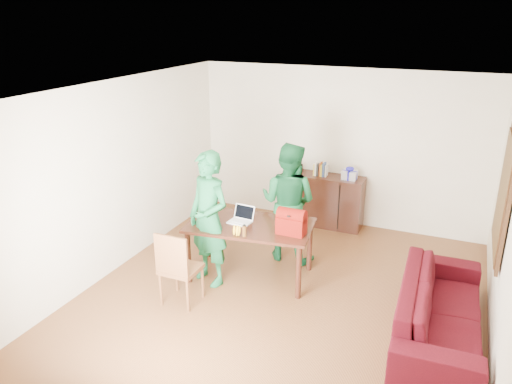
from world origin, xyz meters
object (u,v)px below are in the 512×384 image
at_px(table, 250,231).
at_px(person_near, 209,219).
at_px(person_far, 288,202).
at_px(sofa, 440,310).
at_px(laptop, 240,220).
at_px(bottle, 244,230).
at_px(red_bag, 291,224).
at_px(chair, 181,281).

height_order(table, person_near, person_near).
relative_size(person_far, sofa, 0.78).
distance_m(table, sofa, 2.62).
bearing_deg(sofa, table, 79.03).
bearing_deg(laptop, bottle, -52.14).
distance_m(person_near, red_bag, 1.11).
bearing_deg(chair, laptop, 68.30).
xyz_separation_m(chair, sofa, (3.10, 0.56, 0.04)).
xyz_separation_m(red_bag, sofa, (1.94, -0.35, -0.60)).
distance_m(laptop, sofa, 2.79).
relative_size(chair, sofa, 0.44).
relative_size(table, laptop, 5.62).
relative_size(table, red_bag, 4.85).
height_order(person_far, sofa, person_far).
bearing_deg(table, person_far, 61.76).
height_order(person_near, bottle, person_near).
bearing_deg(bottle, laptop, 123.16).
relative_size(chair, laptop, 3.14).
bearing_deg(person_near, sofa, 20.11).
xyz_separation_m(laptop, sofa, (2.71, -0.40, -0.50)).
distance_m(chair, sofa, 3.15).
distance_m(person_far, laptop, 0.88).
bearing_deg(sofa, person_near, 86.99).
height_order(bottle, red_bag, red_bag).
distance_m(chair, laptop, 1.17).
bearing_deg(chair, person_near, 82.03).
bearing_deg(person_far, chair, 69.92).
xyz_separation_m(table, bottle, (0.09, -0.39, 0.18)).
bearing_deg(person_far, table, 74.62).
bearing_deg(person_near, chair, -76.91).
relative_size(laptop, sofa, 0.14).
bearing_deg(person_near, bottle, 17.33).
distance_m(chair, bottle, 1.04).
xyz_separation_m(person_near, red_bag, (1.07, 0.28, -0.00)).
distance_m(person_near, sofa, 3.07).
bearing_deg(bottle, person_near, 176.06).
distance_m(person_near, bottle, 0.54).
distance_m(bottle, sofa, 2.53).
height_order(table, chair, chair).
bearing_deg(table, laptop, 178.27).
xyz_separation_m(person_far, red_bag, (0.34, -0.81, 0.03)).
relative_size(table, sofa, 0.78).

